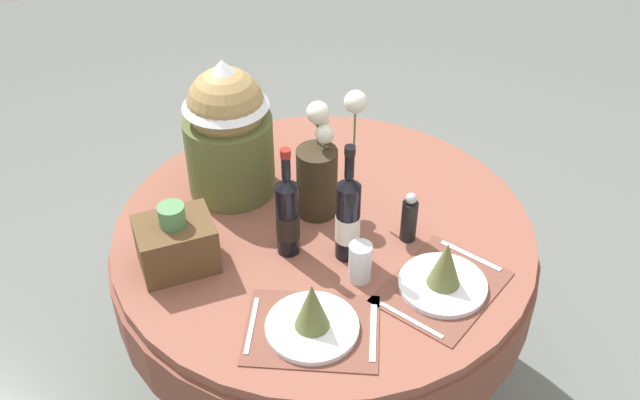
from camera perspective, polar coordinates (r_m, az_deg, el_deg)
ground at (r=2.76m, az=0.24°, el=-14.41°), size 8.00×8.00×0.00m
dining_table at (r=2.29m, az=0.29°, el=-4.81°), size 1.27×1.27×0.77m
place_setting_left at (r=1.87m, az=-0.62°, el=-9.07°), size 0.42×0.38×0.16m
place_setting_right at (r=2.00m, az=9.55°, el=-5.75°), size 0.42×0.40×0.16m
flower_vase at (r=2.16m, az=-0.00°, el=2.45°), size 0.20×0.15×0.41m
wine_bottle_left at (r=2.03m, az=-2.52°, el=-1.17°), size 0.07×0.07×0.35m
wine_bottle_centre at (r=2.01m, az=2.17°, el=-1.33°), size 0.07×0.07×0.37m
tumbler_near_right at (r=2.00m, az=3.12°, el=-4.84°), size 0.06×0.06×0.12m
pepper_mill at (r=2.12m, az=6.91°, el=-1.43°), size 0.05×0.05×0.16m
gift_tub_back_left at (r=2.22m, az=-7.17°, el=5.87°), size 0.27×0.27×0.45m
woven_basket_side_left at (r=2.06m, az=-11.07°, el=-3.23°), size 0.21×0.16×0.21m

